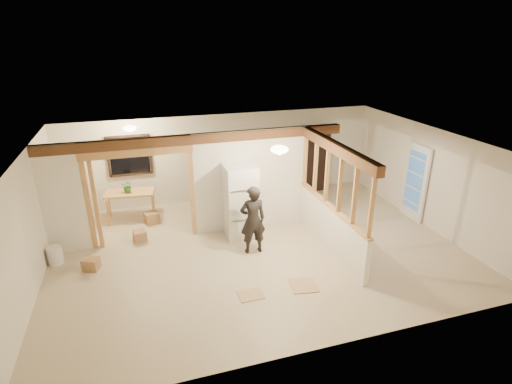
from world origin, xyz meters
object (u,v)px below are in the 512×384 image
object	(u,v)px
refrigerator	(241,201)
bookshelf	(313,161)
shop_vac	(78,218)
woman	(253,220)
work_table	(131,205)

from	to	relation	value
refrigerator	bookshelf	xyz separation A→B (m)	(2.90, 2.24, 0.07)
refrigerator	shop_vac	size ratio (longest dim) A/B	2.69
refrigerator	woman	xyz separation A→B (m)	(0.05, -0.85, -0.10)
shop_vac	bookshelf	world-z (taller)	bookshelf
woman	refrigerator	bearing A→B (deg)	-86.26
work_table	bookshelf	world-z (taller)	bookshelf
shop_vac	work_table	bearing A→B (deg)	13.02
woman	work_table	size ratio (longest dim) A/B	1.30
shop_vac	bookshelf	xyz separation A→B (m)	(6.70, 0.81, 0.63)
woman	shop_vac	size ratio (longest dim) A/B	2.40
refrigerator	woman	distance (m)	0.86
refrigerator	bookshelf	world-z (taller)	bookshelf
woman	bookshelf	world-z (taller)	bookshelf
refrigerator	shop_vac	xyz separation A→B (m)	(-3.80, 1.43, -0.56)
refrigerator	work_table	bearing A→B (deg)	145.70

